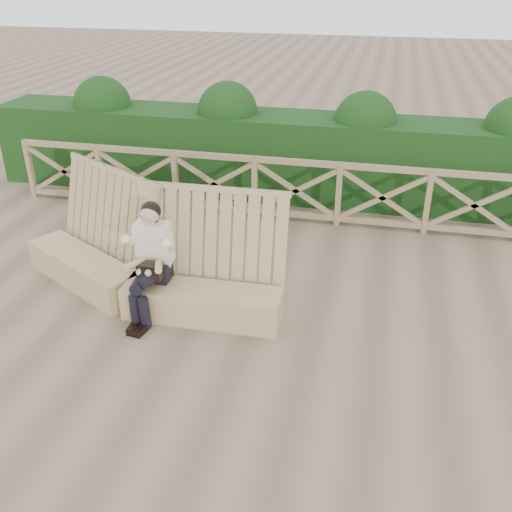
# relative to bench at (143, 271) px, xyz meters

# --- Properties ---
(ground) EXTENTS (60.00, 60.00, 0.00)m
(ground) POSITION_rel_bench_xyz_m (1.54, -0.60, -0.39)
(ground) COLOR brown
(ground) RESTS_ON ground
(bench) EXTENTS (3.83, 1.64, 1.56)m
(bench) POSITION_rel_bench_xyz_m (0.00, 0.00, 0.00)
(bench) COLOR #9B8058
(bench) RESTS_ON ground
(woman) EXTENTS (0.44, 0.92, 1.46)m
(woman) POSITION_rel_bench_xyz_m (0.26, -0.29, 0.37)
(woman) COLOR black
(woman) RESTS_ON ground
(guardrail) EXTENTS (10.10, 0.09, 1.10)m
(guardrail) POSITION_rel_bench_xyz_m (1.54, 2.90, 0.16)
(guardrail) COLOR olive
(guardrail) RESTS_ON ground
(hedge) EXTENTS (12.00, 1.20, 1.50)m
(hedge) POSITION_rel_bench_xyz_m (1.54, 4.10, 0.36)
(hedge) COLOR black
(hedge) RESTS_ON ground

